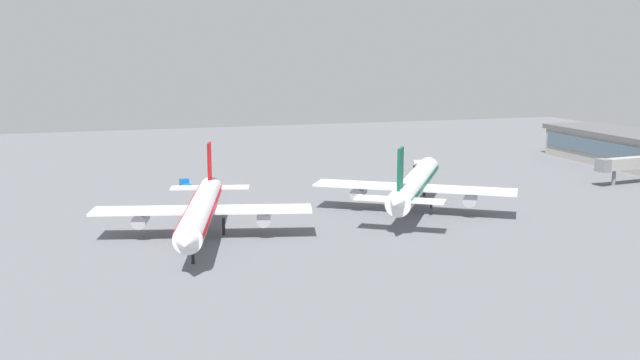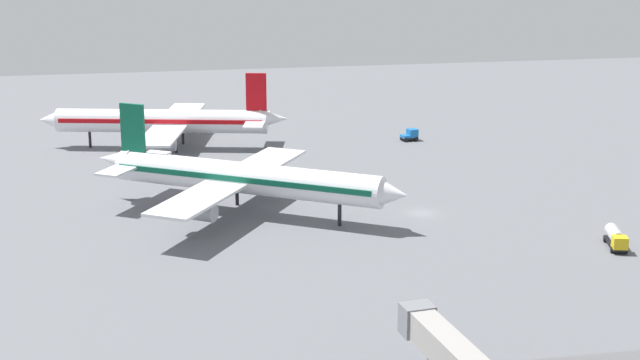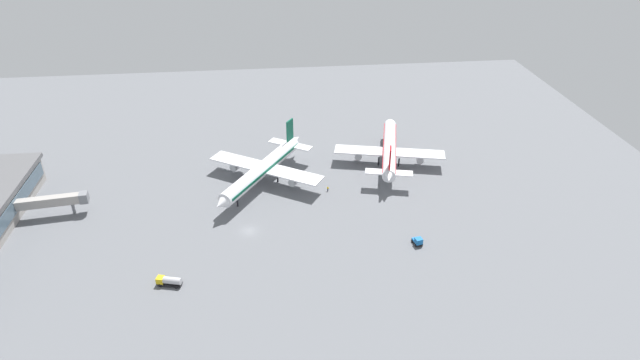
{
  "view_description": "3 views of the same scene",
  "coord_description": "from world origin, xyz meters",
  "px_view_note": "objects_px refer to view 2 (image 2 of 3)",
  "views": [
    {
      "loc": [
        -160.1,
        65.55,
        32.86
      ],
      "look_at": [
        0.66,
        16.64,
        2.32
      ],
      "focal_mm": 40.86,
      "sensor_mm": 36.0,
      "label": 1
    },
    {
      "loc": [
        -41.25,
        -133.33,
        43.53
      ],
      "look_at": [
        -13.61,
        10.85,
        2.94
      ],
      "focal_mm": 54.21,
      "sensor_mm": 36.0,
      "label": 2
    },
    {
      "loc": [
        126.37,
        6.76,
        91.01
      ],
      "look_at": [
        -21.68,
        23.11,
        2.93
      ],
      "focal_mm": 29.75,
      "sensor_mm": 36.0,
      "label": 3
    }
  ],
  "objects_px": {
    "airplane_taxiing": "(165,121)",
    "baggage_tug": "(410,135)",
    "fuel_truck": "(616,238)",
    "airplane_at_gate": "(242,178)",
    "ground_crew_worker": "(271,171)"
  },
  "relations": [
    {
      "from": "airplane_taxiing",
      "to": "baggage_tug",
      "type": "relative_size",
      "value": 13.5
    },
    {
      "from": "fuel_truck",
      "to": "ground_crew_worker",
      "type": "bearing_deg",
      "value": -123.25
    },
    {
      "from": "fuel_truck",
      "to": "ground_crew_worker",
      "type": "xyz_separation_m",
      "value": [
        -40.56,
        45.25,
        -0.54
      ]
    },
    {
      "from": "fuel_truck",
      "to": "baggage_tug",
      "type": "distance_m",
      "value": 67.4
    },
    {
      "from": "airplane_at_gate",
      "to": "airplane_taxiing",
      "type": "xyz_separation_m",
      "value": [
        -9.85,
        44.68,
        -0.3
      ]
    },
    {
      "from": "airplane_taxiing",
      "to": "baggage_tug",
      "type": "xyz_separation_m",
      "value": [
        48.02,
        -2.52,
        -4.17
      ]
    },
    {
      "from": "airplane_at_gate",
      "to": "ground_crew_worker",
      "type": "xyz_separation_m",
      "value": [
        7.15,
        20.68,
        -4.78
      ]
    },
    {
      "from": "airplane_taxiing",
      "to": "fuel_truck",
      "type": "height_order",
      "value": "airplane_taxiing"
    },
    {
      "from": "airplane_at_gate",
      "to": "baggage_tug",
      "type": "relative_size",
      "value": 12.74
    },
    {
      "from": "airplane_taxiing",
      "to": "ground_crew_worker",
      "type": "height_order",
      "value": "airplane_taxiing"
    },
    {
      "from": "airplane_taxiing",
      "to": "baggage_tug",
      "type": "bearing_deg",
      "value": -169.64
    },
    {
      "from": "baggage_tug",
      "to": "airplane_taxiing",
      "type": "bearing_deg",
      "value": 164.82
    },
    {
      "from": "airplane_at_gate",
      "to": "ground_crew_worker",
      "type": "distance_m",
      "value": 22.4
    },
    {
      "from": "airplane_at_gate",
      "to": "airplane_taxiing",
      "type": "bearing_deg",
      "value": 134.95
    },
    {
      "from": "airplane_at_gate",
      "to": "airplane_taxiing",
      "type": "height_order",
      "value": "airplane_at_gate"
    }
  ]
}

